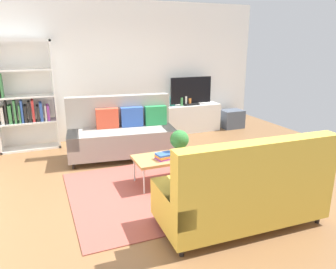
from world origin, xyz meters
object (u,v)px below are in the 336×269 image
(coffee_table, at_px, (171,158))
(tv, at_px, (191,91))
(vase_0, at_px, (166,102))
(bottle_2, at_px, (190,102))
(table_book_0, at_px, (165,158))
(couch_green, at_px, (242,191))
(vase_1, at_px, (173,101))
(storage_trunk, at_px, (232,119))
(potted_plant, at_px, (179,141))
(couch_beige, at_px, (122,133))
(tv_console, at_px, (190,118))
(bottle_0, at_px, (182,102))
(bottle_1, at_px, (186,101))
(bookshelf, at_px, (24,101))

(coffee_table, relative_size, tv, 1.10)
(vase_0, relative_size, bottle_2, 1.07)
(table_book_0, bearing_deg, couch_green, -73.21)
(vase_1, bearing_deg, storage_trunk, -5.60)
(vase_1, bearing_deg, vase_0, 180.00)
(couch_green, distance_m, potted_plant, 1.43)
(couch_beige, relative_size, table_book_0, 8.28)
(couch_beige, relative_size, coffee_table, 1.81)
(coffee_table, relative_size, tv_console, 0.79)
(tv_console, xyz_separation_m, bottle_0, (-0.24, -0.04, 0.42))
(potted_plant, bearing_deg, vase_1, 69.02)
(tv_console, relative_size, potted_plant, 3.63)
(tv, bearing_deg, table_book_0, -123.25)
(couch_beige, distance_m, couch_green, 2.92)
(couch_green, height_order, storage_trunk, couch_green)
(potted_plant, bearing_deg, table_book_0, -165.69)
(bottle_1, bearing_deg, potted_plant, -117.41)
(storage_trunk, distance_m, potted_plant, 3.50)
(coffee_table, xyz_separation_m, tv_console, (1.55, 2.49, -0.07))
(tv, distance_m, bookshelf, 3.53)
(coffee_table, height_order, bottle_2, bottle_2)
(coffee_table, bearing_deg, vase_1, 66.33)
(tv_console, xyz_separation_m, vase_1, (-0.43, 0.05, 0.42))
(couch_beige, bearing_deg, bottle_2, -144.42)
(couch_green, height_order, vase_0, couch_green)
(couch_beige, height_order, tv, tv)
(couch_beige, xyz_separation_m, vase_0, (1.35, 1.12, 0.27))
(potted_plant, xyz_separation_m, table_book_0, (-0.26, -0.07, -0.21))
(potted_plant, relative_size, bottle_1, 1.83)
(coffee_table, height_order, potted_plant, potted_plant)
(couch_green, xyz_separation_m, bottle_1, (1.13, 3.88, 0.30))
(couch_green, distance_m, vase_1, 4.06)
(tv, height_order, storage_trunk, tv)
(couch_green, bearing_deg, bottle_0, 77.07)
(vase_0, bearing_deg, bookshelf, -179.42)
(tv, bearing_deg, bookshelf, 179.35)
(bookshelf, relative_size, storage_trunk, 4.04)
(vase_1, relative_size, bottle_2, 1.21)
(coffee_table, bearing_deg, potted_plant, -3.75)
(coffee_table, xyz_separation_m, bottle_2, (1.51, 2.45, 0.33))
(couch_beige, bearing_deg, bookshelf, -27.40)
(vase_1, relative_size, bottle_0, 1.01)
(potted_plant, height_order, vase_0, vase_0)
(couch_green, distance_m, bottle_1, 4.05)
(vase_1, xyz_separation_m, bottle_0, (0.19, -0.09, -0.00))
(potted_plant, distance_m, bottle_0, 2.73)
(tv, relative_size, table_book_0, 4.17)
(vase_0, bearing_deg, potted_plant, -108.01)
(potted_plant, bearing_deg, coffee_table, 176.25)
(bookshelf, xyz_separation_m, potted_plant, (2.12, -2.52, -0.32))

